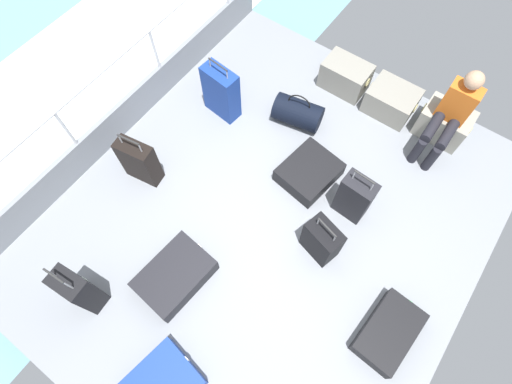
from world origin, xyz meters
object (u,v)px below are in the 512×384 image
object	(u,v)px
passenger_seated	(451,114)
cargo_crate_0	(345,76)
suitcase_4	(79,290)
suitcase_1	(139,161)
suitcase_5	(309,172)
suitcase_7	(354,197)
suitcase_8	(322,241)
cargo_crate_2	(444,123)
suitcase_2	(389,332)
suitcase_3	(221,92)
cargo_crate_1	(391,101)
suitcase_6	(175,276)
duffel_bag	(298,112)

from	to	relation	value
passenger_seated	cargo_crate_0	bearing A→B (deg)	174.34
passenger_seated	suitcase_4	size ratio (longest dim) A/B	1.24
suitcase_1	suitcase_5	bearing A→B (deg)	34.89
suitcase_5	suitcase_7	world-z (taller)	suitcase_7
suitcase_8	cargo_crate_2	bearing A→B (deg)	79.18
suitcase_2	suitcase_7	distance (m)	1.39
cargo_crate_0	suitcase_8	size ratio (longest dim) A/B	0.97
cargo_crate_0	suitcase_8	bearing A→B (deg)	-66.32
suitcase_1	suitcase_3	bearing A→B (deg)	82.60
suitcase_1	suitcase_5	world-z (taller)	suitcase_1
suitcase_5	suitcase_8	world-z (taller)	suitcase_8
cargo_crate_1	suitcase_7	xyz separation A→B (m)	(0.30, -1.53, 0.14)
suitcase_4	cargo_crate_0	bearing A→B (deg)	79.93
cargo_crate_1	passenger_seated	bearing A→B (deg)	-11.63
suitcase_2	suitcase_5	distance (m)	1.90
suitcase_1	suitcase_7	distance (m)	2.42
suitcase_2	cargo_crate_2	bearing A→B (deg)	103.32
passenger_seated	suitcase_6	xyz separation A→B (m)	(-1.46, -3.15, -0.47)
suitcase_3	suitcase_8	world-z (taller)	suitcase_3
suitcase_2	suitcase_8	world-z (taller)	suitcase_8
suitcase_2	duffel_bag	bearing A→B (deg)	142.34
cargo_crate_1	duffel_bag	bearing A→B (deg)	-135.78
passenger_seated	suitcase_4	xyz separation A→B (m)	(-2.05, -3.81, -0.25)
cargo_crate_0	suitcase_3	size ratio (longest dim) A/B	0.76
cargo_crate_1	suitcase_8	distance (m)	2.15
cargo_crate_0	suitcase_5	bearing A→B (deg)	-75.79
cargo_crate_0	suitcase_5	distance (m)	1.48
suitcase_7	duffel_bag	distance (m)	1.36
suitcase_2	suitcase_6	world-z (taller)	suitcase_6
suitcase_5	cargo_crate_2	bearing A→B (deg)	56.41
suitcase_5	duffel_bag	distance (m)	0.82
cargo_crate_2	duffel_bag	xyz separation A→B (m)	(-1.54, -0.88, -0.03)
cargo_crate_0	suitcase_1	distance (m)	2.82
cargo_crate_0	suitcase_2	world-z (taller)	cargo_crate_0
suitcase_4	suitcase_5	world-z (taller)	suitcase_4
suitcase_6	cargo_crate_1	bearing A→B (deg)	76.71
passenger_seated	suitcase_3	size ratio (longest dim) A/B	1.33
cargo_crate_2	duffel_bag	bearing A→B (deg)	-150.17
suitcase_3	suitcase_5	bearing A→B (deg)	-7.39
suitcase_5	duffel_bag	world-z (taller)	duffel_bag
suitcase_2	suitcase_4	size ratio (longest dim) A/B	0.84
cargo_crate_1	suitcase_2	distance (m)	2.80
suitcase_2	suitcase_5	xyz separation A→B (m)	(-1.59, 1.05, 0.00)
cargo_crate_2	suitcase_2	bearing A→B (deg)	-76.68
cargo_crate_0	passenger_seated	size ratio (longest dim) A/B	0.57
suitcase_2	suitcase_4	bearing A→B (deg)	-151.15
suitcase_1	suitcase_4	world-z (taller)	suitcase_4
suitcase_1	duffel_bag	bearing A→B (deg)	58.83
cargo_crate_0	suitcase_6	world-z (taller)	cargo_crate_0
suitcase_2	suitcase_4	xyz separation A→B (m)	(-2.65, -1.46, 0.23)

